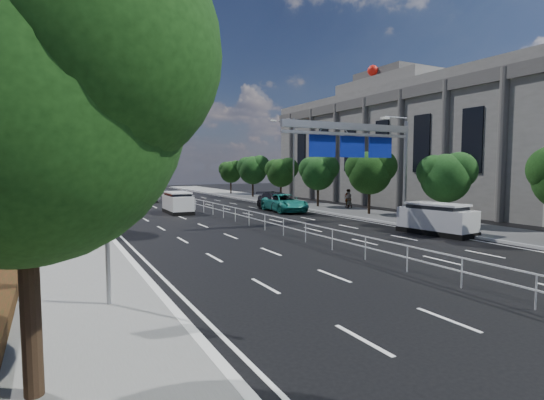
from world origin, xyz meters
TOP-DOWN VIEW (x-y plane):
  - ground at (0.00, 0.00)m, footprint 160.00×160.00m
  - sidewalk_near at (-11.50, 0.00)m, footprint 5.00×140.00m
  - kerb_near at (-9.00, 0.00)m, footprint 0.25×140.00m
  - kerb_far at (9.00, 0.00)m, footprint 0.25×140.00m
  - median_fence at (0.00, 22.50)m, footprint 0.05×85.00m
  - hedge_near at (-13.30, 5.00)m, footprint 1.00×36.00m
  - toilet_sign at (-10.95, 0.00)m, footprint 1.62×0.18m
  - overhead_gantry at (6.74, 10.05)m, footprint 10.24×0.38m
  - streetlight_far at (10.50, 26.00)m, footprint 2.78×2.40m
  - civic_hall at (23.72, 22.00)m, footprint 14.40×36.00m
  - near_tree_big at (-12.13, -4.53)m, footprint 5.72×5.33m
  - near_tree_back at (-11.94, 17.97)m, footprint 4.84×4.51m
  - far_tree_c at (11.24, 6.98)m, footprint 3.52×3.28m
  - far_tree_d at (11.25, 14.48)m, footprint 3.85×3.59m
  - far_tree_e at (11.25, 21.98)m, footprint 3.63×3.38m
  - far_tree_f at (11.24, 29.48)m, footprint 3.52×3.28m
  - far_tree_g at (11.25, 36.98)m, footprint 3.96×3.69m
  - far_tree_h at (11.24, 44.48)m, footprint 3.41×3.18m
  - white_minivan at (-2.24, 23.38)m, footprint 1.94×4.29m
  - red_bus at (-7.50, 40.65)m, footprint 3.81×12.39m
  - near_car_silver at (-2.00, 36.85)m, footprint 1.91×4.02m
  - near_car_dark at (-2.22, 50.24)m, footprint 1.87×4.90m
  - silver_minivan at (8.30, 5.11)m, footprint 2.42×4.62m
  - parked_car_teal at (6.50, 20.24)m, footprint 2.93×5.73m
  - parked_car_dark at (6.50, 21.69)m, footprint 2.63×5.76m
  - pedestrian_a at (13.40, 20.19)m, footprint 0.64×0.45m
  - pedestrian_b at (12.70, 19.21)m, footprint 0.93×0.76m

SIDE VIEW (x-z plane):
  - ground at x=0.00m, z-range 0.00..0.00m
  - sidewalk_near at x=-11.50m, z-range 0.00..0.14m
  - kerb_near at x=-9.00m, z-range -0.01..0.15m
  - kerb_far at x=9.00m, z-range -0.01..0.15m
  - hedge_near at x=-13.30m, z-range 0.14..0.58m
  - median_fence at x=0.00m, z-range 0.01..1.04m
  - near_car_silver at x=-2.00m, z-range 0.00..1.33m
  - parked_car_teal at x=6.50m, z-range 0.00..1.55m
  - near_car_dark at x=-2.22m, z-range 0.00..1.59m
  - parked_car_dark at x=6.50m, z-range 0.00..1.63m
  - silver_minivan at x=8.30m, z-range -0.02..1.82m
  - white_minivan at x=-2.24m, z-range -0.02..1.83m
  - pedestrian_a at x=13.40m, z-range 0.14..1.83m
  - pedestrian_b at x=12.70m, z-range 0.14..1.90m
  - red_bus at x=-7.50m, z-range 0.08..3.73m
  - toilet_sign at x=-10.95m, z-range 0.77..5.11m
  - far_tree_h at x=11.24m, z-range 0.97..5.88m
  - far_tree_c at x=11.24m, z-range 0.95..5.90m
  - far_tree_f at x=11.24m, z-range 0.98..6.00m
  - far_tree_e at x=11.25m, z-range 0.99..6.12m
  - far_tree_d at x=11.25m, z-range 1.02..6.36m
  - far_tree_g at x=11.25m, z-range 1.03..6.48m
  - near_tree_back at x=-11.94m, z-range 1.27..7.96m
  - streetlight_far at x=10.50m, z-range 0.71..9.71m
  - near_tree_big at x=-12.13m, z-range 1.42..9.13m
  - overhead_gantry at x=6.74m, z-range 1.88..9.33m
  - civic_hall at x=23.72m, z-range -0.91..13.44m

